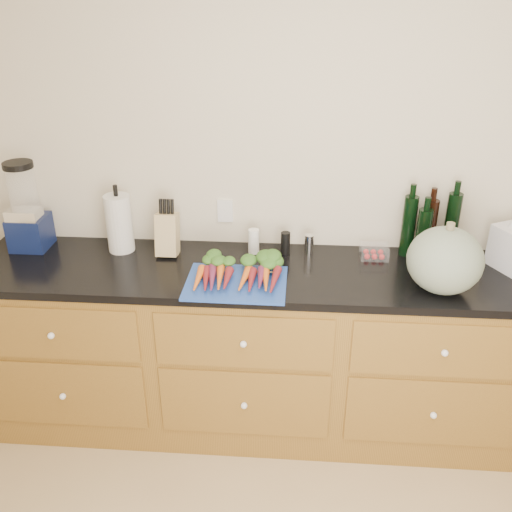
# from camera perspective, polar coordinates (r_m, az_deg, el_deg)

# --- Properties ---
(wall_back) EXTENTS (4.10, 0.05, 2.60)m
(wall_back) POSITION_cam_1_polar(r_m,az_deg,el_deg) (2.94, 8.68, 7.63)
(wall_back) COLOR beige
(wall_back) RESTS_ON ground
(cabinets) EXTENTS (3.60, 0.64, 0.90)m
(cabinets) POSITION_cam_1_polar(r_m,az_deg,el_deg) (3.04, 7.96, -9.78)
(cabinets) COLOR brown
(cabinets) RESTS_ON ground
(countertop) EXTENTS (3.64, 0.62, 0.04)m
(countertop) POSITION_cam_1_polar(r_m,az_deg,el_deg) (2.79, 8.56, -1.94)
(countertop) COLOR black
(countertop) RESTS_ON cabinets
(cutting_board) EXTENTS (0.47, 0.35, 0.01)m
(cutting_board) POSITION_cam_1_polar(r_m,az_deg,el_deg) (2.64, -2.00, -2.73)
(cutting_board) COLOR #1F44A2
(cutting_board) RESTS_ON countertop
(carrots) EXTENTS (0.42, 0.31, 0.06)m
(carrots) POSITION_cam_1_polar(r_m,az_deg,el_deg) (2.67, -1.91, -1.65)
(carrots) COLOR orange
(carrots) RESTS_ON cutting_board
(squash) EXTENTS (0.33, 0.33, 0.30)m
(squash) POSITION_cam_1_polar(r_m,az_deg,el_deg) (2.66, 18.37, -0.42)
(squash) COLOR slate
(squash) RESTS_ON countertop
(blender_appliance) EXTENTS (0.18, 0.18, 0.46)m
(blender_appliance) POSITION_cam_1_polar(r_m,az_deg,el_deg) (3.14, -21.98, 4.15)
(blender_appliance) COLOR #0D1841
(blender_appliance) RESTS_ON countertop
(paper_towel) EXTENTS (0.13, 0.13, 0.30)m
(paper_towel) POSITION_cam_1_polar(r_m,az_deg,el_deg) (2.99, -13.52, 3.19)
(paper_towel) COLOR silver
(paper_towel) RESTS_ON countertop
(knife_block) EXTENTS (0.11, 0.11, 0.21)m
(knife_block) POSITION_cam_1_polar(r_m,az_deg,el_deg) (2.92, -8.85, 2.17)
(knife_block) COLOR tan
(knife_block) RESTS_ON countertop
(grinder_salt) EXTENTS (0.06, 0.06, 0.13)m
(grinder_salt) POSITION_cam_1_polar(r_m,az_deg,el_deg) (2.91, -0.23, 1.49)
(grinder_salt) COLOR white
(grinder_salt) RESTS_ON countertop
(grinder_pepper) EXTENTS (0.05, 0.05, 0.12)m
(grinder_pepper) POSITION_cam_1_polar(r_m,az_deg,el_deg) (2.91, 2.96, 1.29)
(grinder_pepper) COLOR black
(grinder_pepper) RESTS_ON countertop
(canister_chrome) EXTENTS (0.05, 0.05, 0.11)m
(canister_chrome) POSITION_cam_1_polar(r_m,az_deg,el_deg) (2.91, 5.33, 1.13)
(canister_chrome) COLOR silver
(canister_chrome) RESTS_ON countertop
(tomato_box) EXTENTS (0.14, 0.11, 0.06)m
(tomato_box) POSITION_cam_1_polar(r_m,az_deg,el_deg) (2.94, 11.73, 0.43)
(tomato_box) COLOR white
(tomato_box) RESTS_ON countertop
(bottles) EXTENTS (0.28, 0.14, 0.33)m
(bottles) POSITION_cam_1_polar(r_m,az_deg,el_deg) (2.97, 16.87, 2.67)
(bottles) COLOR black
(bottles) RESTS_ON countertop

